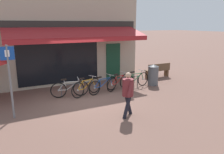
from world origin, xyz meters
The scene contains 12 objects.
ground_plane centered at (0.00, 0.00, 0.00)m, with size 160.00×160.00×0.00m, color brown.
shop_front centered at (0.34, 4.28, 2.67)m, with size 7.63×4.69×5.35m.
bike_rack_rail centered at (1.07, 0.88, 0.48)m, with size 4.13×0.04×0.57m.
bicycle_silver centered at (-0.60, 0.76, 0.38)m, with size 1.70×0.53×0.86m.
bicycle_orange centered at (0.15, 0.64, 0.39)m, with size 1.64×0.74×0.86m.
bicycle_blue centered at (1.01, 0.64, 0.38)m, with size 1.74×0.69×0.84m.
bicycle_red centered at (1.88, 0.78, 0.38)m, with size 1.63×0.85×0.87m.
bicycle_green centered at (2.87, 0.70, 0.39)m, with size 1.73×0.52×0.87m.
pedestrian_adult centered at (0.63, -2.21, 0.96)m, with size 0.55×0.68×1.61m.
litter_bin centered at (3.96, 0.69, 0.56)m, with size 0.56×0.56×1.12m.
parking_sign centered at (-2.99, -0.57, 1.56)m, with size 0.44×0.07×2.55m.
park_bench centered at (5.26, 1.92, 0.46)m, with size 1.61×0.46×0.87m.
Camera 1 is at (-3.15, -8.42, 3.21)m, focal length 35.00 mm.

